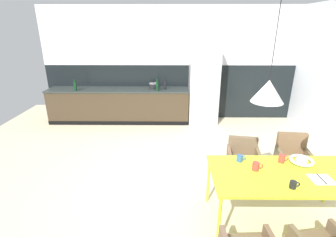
{
  "coord_description": "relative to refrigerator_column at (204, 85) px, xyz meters",
  "views": [
    {
      "loc": [
        -0.04,
        -3.26,
        2.39
      ],
      "look_at": [
        -0.08,
        0.8,
        0.88
      ],
      "focal_mm": 26.38,
      "sensor_mm": 36.0,
      "label": 1
    }
  ],
  "objects": [
    {
      "name": "bottle_wine_green",
      "position": [
        -1.0,
        -0.04,
        -0.01
      ],
      "size": [
        0.06,
        0.06,
        0.25
      ],
      "color": "black",
      "rests_on": "kitchen_counter"
    },
    {
      "name": "open_book",
      "position": [
        0.89,
        -3.81,
        -0.26
      ],
      "size": [
        0.25,
        0.22,
        0.02
      ],
      "color": "white",
      "rests_on": "dining_table"
    },
    {
      "name": "fruit_bowl",
      "position": [
        0.83,
        -3.45,
        -0.22
      ],
      "size": [
        0.3,
        0.3,
        0.07
      ],
      "color": "silver",
      "rests_on": "dining_table"
    },
    {
      "name": "mug_short_terracotta",
      "position": [
        0.06,
        -3.4,
        -0.22
      ],
      "size": [
        0.12,
        0.08,
        0.09
      ],
      "color": "#335B93",
      "rests_on": "dining_table"
    },
    {
      "name": "pendant_lamp_over_table_near",
      "position": [
        0.18,
        -3.7,
        0.75
      ],
      "size": [
        0.34,
        0.34,
        1.23
      ],
      "color": "black"
    },
    {
      "name": "back_wall_panel_upper",
      "position": [
        -0.81,
        0.36,
        1.18
      ],
      "size": [
        6.72,
        0.12,
        1.46
      ],
      "primitive_type": "cube",
      "color": "silver",
      "rests_on": "back_wall_splashback_dark"
    },
    {
      "name": "mug_wide_latte",
      "position": [
        0.2,
        -3.61,
        -0.21
      ],
      "size": [
        0.13,
        0.08,
        0.11
      ],
      "color": "#B23D33",
      "rests_on": "dining_table"
    },
    {
      "name": "back_wall_splashback_dark",
      "position": [
        -0.81,
        0.36,
        -0.28
      ],
      "size": [
        6.72,
        0.12,
        1.46
      ],
      "primitive_type": "cube",
      "color": "black",
      "rests_on": "ground"
    },
    {
      "name": "refrigerator_column",
      "position": [
        0.0,
        0.0,
        0.0
      ],
      "size": [
        0.74,
        0.6,
        2.01
      ],
      "primitive_type": "cube",
      "color": "#ADAFB2",
      "rests_on": "ground"
    },
    {
      "name": "kitchen_counter",
      "position": [
        -2.21,
        -0.0,
        -0.56
      ],
      "size": [
        3.66,
        0.63,
        0.89
      ],
      "color": "#3A2E1F",
      "rests_on": "ground"
    },
    {
      "name": "cooking_pot",
      "position": [
        -1.29,
        0.04,
        -0.04
      ],
      "size": [
        0.23,
        0.23,
        0.17
      ],
      "color": "black",
      "rests_on": "kitchen_counter"
    },
    {
      "name": "bottle_vinegar_dark",
      "position": [
        -3.24,
        -0.2,
        0.01
      ],
      "size": [
        0.07,
        0.07,
        0.29
      ],
      "color": "#0F3319",
      "rests_on": "kitchen_counter"
    },
    {
      "name": "bottle_spice_small",
      "position": [
        -1.19,
        -0.18,
        0.01
      ],
      "size": [
        0.07,
        0.07,
        0.3
      ],
      "color": "#0F3319",
      "rests_on": "kitchen_counter"
    },
    {
      "name": "pendant_lamp_over_table_far",
      "position": [
        0.89,
        -3.7,
        0.69
      ],
      "size": [
        0.32,
        0.32,
        1.31
      ],
      "color": "black"
    },
    {
      "name": "dining_table",
      "position": [
        0.53,
        -3.69,
        -0.31
      ],
      "size": [
        1.77,
        0.89,
        0.74
      ],
      "color": "gold",
      "rests_on": "ground"
    },
    {
      "name": "armchair_corner_seat",
      "position": [
        0.3,
        -2.77,
        -0.51
      ],
      "size": [
        0.55,
        0.54,
        0.74
      ],
      "rotation": [
        0.0,
        0.0,
        2.98
      ],
      "color": "brown",
      "rests_on": "ground"
    },
    {
      "name": "mug_glass_clear",
      "position": [
        0.49,
        -3.97,
        -0.23
      ],
      "size": [
        0.11,
        0.07,
        0.08
      ],
      "color": "black",
      "rests_on": "dining_table"
    },
    {
      "name": "mug_tall_blue",
      "position": [
        0.6,
        -3.42,
        -0.21
      ],
      "size": [
        0.13,
        0.08,
        0.11
      ],
      "color": "#B23D33",
      "rests_on": "dining_table"
    },
    {
      "name": "armchair_head_of_table",
      "position": [
        1.1,
        -2.73,
        -0.51
      ],
      "size": [
        0.53,
        0.51,
        0.8
      ],
      "rotation": [
        0.0,
        0.0,
        3.04
      ],
      "color": "brown",
      "rests_on": "ground"
    },
    {
      "name": "ground_plane",
      "position": [
        -0.81,
        -2.99,
        -1.0
      ],
      "size": [
        8.87,
        8.87,
        0.0
      ],
      "primitive_type": "plane",
      "color": "beige"
    }
  ]
}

